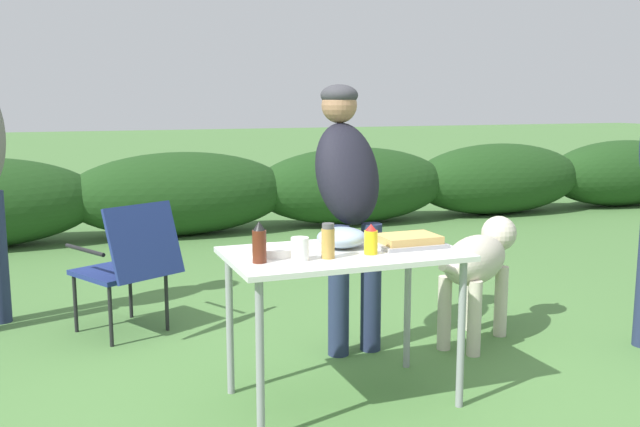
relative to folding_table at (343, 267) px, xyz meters
name	(u,v)px	position (x,y,z in m)	size (l,w,h in m)	color
ground_plane	(342,399)	(0.00, 0.00, -0.66)	(60.00, 60.00, 0.00)	#4C7A3D
shrub_hedge	(180,194)	(0.00, 4.52, -0.22)	(14.40, 0.90, 0.89)	#1E4219
folding_table	(343,267)	(0.00, 0.00, 0.00)	(1.10, 0.64, 0.74)	silver
food_tray	(408,241)	(0.34, -0.01, 0.10)	(0.32, 0.24, 0.06)	#9E9EA3
plate_stack	(275,251)	(-0.32, 0.05, 0.10)	(0.21, 0.21, 0.04)	white
mixing_bowl	(342,237)	(0.03, 0.08, 0.13)	(0.24, 0.24, 0.10)	#99B2CC
paper_cup_stack	(300,249)	(-0.25, -0.11, 0.13)	(0.08, 0.08, 0.10)	white
spice_jar	(328,241)	(-0.12, -0.11, 0.15)	(0.06, 0.06, 0.16)	#B2893D
bbq_sauce_bottle	(259,243)	(-0.43, -0.08, 0.16)	(0.06, 0.06, 0.19)	#562314
mustard_bottle	(371,240)	(0.10, -0.10, 0.14)	(0.06, 0.06, 0.14)	yellow
standing_person_in_gray_fleece	(348,188)	(0.31, 0.69, 0.28)	(0.39, 0.49, 1.53)	#232D4C
dog	(479,262)	(1.10, 0.52, -0.18)	(0.88, 0.66, 0.72)	beige
camp_chair_green_behind_table	(129,261)	(-0.86, 1.35, -0.20)	(0.68, 0.74, 0.83)	navy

